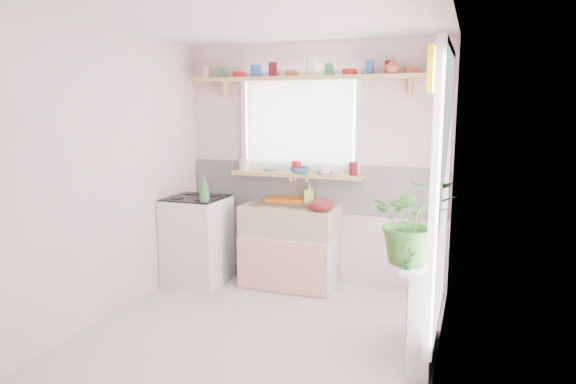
% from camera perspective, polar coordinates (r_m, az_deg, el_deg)
% --- Properties ---
extents(room, '(3.20, 3.20, 3.20)m').
position_cam_1_polar(room, '(4.51, 8.15, 3.41)').
color(room, silver).
rests_on(room, ground).
extents(sink_unit, '(0.95, 0.65, 1.11)m').
position_cam_1_polar(sink_unit, '(5.31, 0.27, -5.88)').
color(sink_unit, white).
rests_on(sink_unit, ground).
extents(cooker, '(0.58, 0.58, 0.93)m').
position_cam_1_polar(cooker, '(5.48, -10.04, -5.24)').
color(cooker, white).
rests_on(cooker, ground).
extents(radiator_ledge, '(0.22, 0.95, 0.78)m').
position_cam_1_polar(radiator_ledge, '(4.01, 14.95, -11.94)').
color(radiator_ledge, white).
rests_on(radiator_ledge, ground).
extents(windowsill, '(1.40, 0.22, 0.04)m').
position_cam_1_polar(windowsill, '(5.34, 0.95, 1.96)').
color(windowsill, tan).
rests_on(windowsill, room).
extents(pine_shelf, '(2.52, 0.24, 0.04)m').
position_cam_1_polar(pine_shelf, '(5.25, 2.53, 12.54)').
color(pine_shelf, tan).
rests_on(pine_shelf, room).
extents(shelf_crockery, '(2.47, 0.11, 0.12)m').
position_cam_1_polar(shelf_crockery, '(5.26, 2.34, 13.34)').
color(shelf_crockery, silver).
rests_on(shelf_crockery, pine_shelf).
extents(sill_crockery, '(1.35, 0.11, 0.12)m').
position_cam_1_polar(sill_crockery, '(5.34, 0.95, 2.78)').
color(sill_crockery, silver).
rests_on(sill_crockery, windowsill).
extents(dish_tray, '(0.43, 0.34, 0.04)m').
position_cam_1_polar(dish_tray, '(5.44, -0.18, -0.78)').
color(dish_tray, '#CF6712').
rests_on(dish_tray, sink_unit).
extents(colander, '(0.29, 0.29, 0.12)m').
position_cam_1_polar(colander, '(4.91, 3.63, -1.45)').
color(colander, '#601013').
rests_on(colander, sink_unit).
extents(jade_plant, '(0.64, 0.59, 0.60)m').
position_cam_1_polar(jade_plant, '(3.58, 13.65, -3.08)').
color(jade_plant, '#3B712D').
rests_on(jade_plant, radiator_ledge).
extents(fruit_bowl, '(0.30, 0.30, 0.07)m').
position_cam_1_polar(fruit_bowl, '(3.72, 13.61, -6.89)').
color(fruit_bowl, white).
rests_on(fruit_bowl, radiator_ledge).
extents(herb_pot, '(0.12, 0.09, 0.21)m').
position_cam_1_polar(herb_pot, '(3.48, 13.24, -6.74)').
color(herb_pot, '#245A28').
rests_on(herb_pot, radiator_ledge).
extents(soap_bottle_sink, '(0.11, 0.11, 0.21)m').
position_cam_1_polar(soap_bottle_sink, '(5.35, 2.36, -0.06)').
color(soap_bottle_sink, '#DED962').
rests_on(soap_bottle_sink, sink_unit).
extents(sill_cup, '(0.11, 0.11, 0.09)m').
position_cam_1_polar(sill_cup, '(5.18, 4.13, 2.41)').
color(sill_cup, white).
rests_on(sill_cup, windowsill).
extents(sill_bowl, '(0.26, 0.26, 0.06)m').
position_cam_1_polar(sill_bowl, '(5.26, 1.34, 2.41)').
color(sill_bowl, '#2D6194').
rests_on(sill_bowl, windowsill).
extents(shelf_vase, '(0.15, 0.15, 0.15)m').
position_cam_1_polar(shelf_vase, '(5.01, 11.55, 13.59)').
color(shelf_vase, '#B94538').
rests_on(shelf_vase, pine_shelf).
extents(cooker_bottle, '(0.10, 0.10, 0.26)m').
position_cam_1_polar(cooker_bottle, '(5.07, -9.31, 0.31)').
color(cooker_bottle, '#38713F').
rests_on(cooker_bottle, cooker).
extents(fruit, '(0.20, 0.14, 0.10)m').
position_cam_1_polar(fruit, '(3.71, 13.75, -6.00)').
color(fruit, orange).
rests_on(fruit, fruit_bowl).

